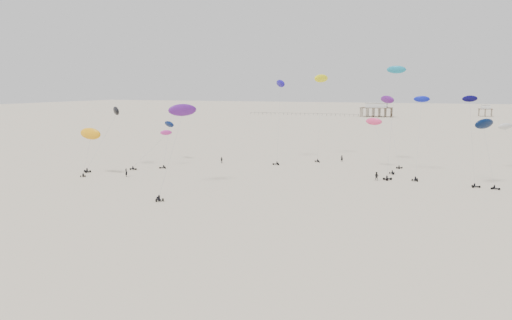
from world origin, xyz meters
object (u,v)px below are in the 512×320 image
at_px(pavilion_main, 376,111).
at_px(spectator_0, 126,177).
at_px(rig_3, 377,131).
at_px(pavilion_small, 485,111).
at_px(rig_8, 512,142).

relative_size(pavilion_main, spectator_0, 9.32).
bearing_deg(spectator_0, pavilion_main, -68.44).
distance_m(pavilion_main, rig_3, 223.17).
bearing_deg(rig_3, pavilion_small, -122.07).
relative_size(pavilion_main, rig_8, 1.24).
height_order(rig_8, spectator_0, rig_8).
relative_size(pavilion_small, spectator_0, 4.00).
height_order(rig_3, rig_8, rig_8).
distance_m(pavilion_small, spectator_0, 298.44).
relative_size(pavilion_small, rig_8, 0.53).
bearing_deg(pavilion_main, spectator_0, -95.73).
relative_size(rig_3, rig_8, 0.85).
distance_m(rig_3, spectator_0, 61.98).
bearing_deg(pavilion_small, rig_3, -99.65).
distance_m(rig_3, rig_8, 31.95).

